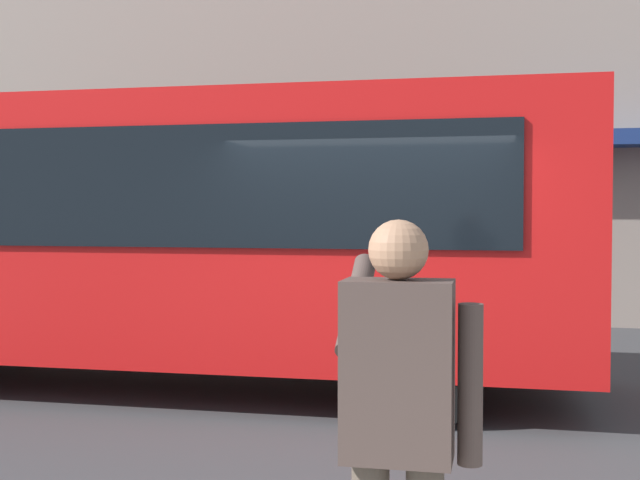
{
  "coord_description": "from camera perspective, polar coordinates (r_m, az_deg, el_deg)",
  "views": [
    {
      "loc": [
        -1.13,
        7.54,
        1.88
      ],
      "look_at": [
        0.74,
        -1.07,
        1.57
      ],
      "focal_mm": 46.57,
      "sensor_mm": 36.0,
      "label": 1
    }
  ],
  "objects": [
    {
      "name": "pedestrian_photographer",
      "position": [
        3.11,
        5.45,
        -11.76
      ],
      "size": [
        0.53,
        0.52,
        1.7
      ],
      "color": "#4C4238",
      "rests_on": "sidewalk_curb"
    },
    {
      "name": "red_bus",
      "position": [
        9.05,
        -11.4,
        0.74
      ],
      "size": [
        9.05,
        2.54,
        3.08
      ],
      "color": "red",
      "rests_on": "ground_plane"
    },
    {
      "name": "ground_plane",
      "position": [
        7.85,
        3.73,
        -11.83
      ],
      "size": [
        60.0,
        60.0,
        0.0
      ],
      "primitive_type": "plane",
      "color": "#38383A"
    }
  ]
}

